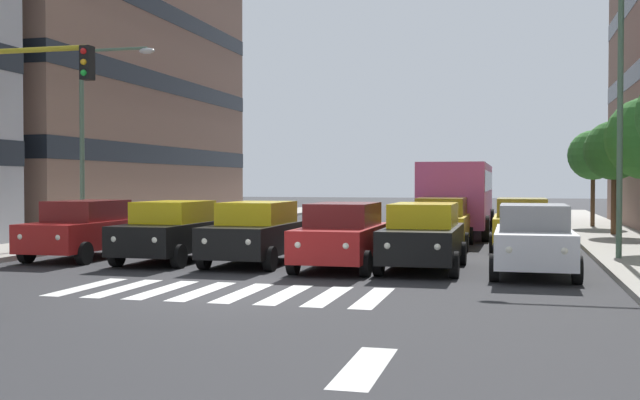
{
  "coord_description": "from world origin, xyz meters",
  "views": [
    {
      "loc": [
        -5.79,
        14.63,
        2.3
      ],
      "look_at": [
        -0.83,
        -4.91,
        1.79
      ],
      "focal_mm": 42.6,
      "sensor_mm": 36.0,
      "label": 1
    }
  ],
  "objects_px": {
    "car_3": "(256,232)",
    "car_5": "(85,229)",
    "car_4": "(172,231)",
    "street_lamp_right": "(94,122)",
    "car_1": "(423,236)",
    "bus_behind_traffic": "(459,191)",
    "street_lamp_left": "(600,83)",
    "car_row2_0": "(522,223)",
    "car_2": "(343,235)",
    "car_row2_1": "(441,222)",
    "street_tree_2": "(614,151)",
    "car_0": "(534,239)",
    "street_tree_3": "(593,155)"
  },
  "relations": [
    {
      "from": "car_3",
      "to": "car_5",
      "type": "distance_m",
      "value": 5.4
    },
    {
      "from": "car_4",
      "to": "street_lamp_right",
      "type": "distance_m",
      "value": 6.82
    },
    {
      "from": "street_lamp_right",
      "to": "car_1",
      "type": "bearing_deg",
      "value": 161.69
    },
    {
      "from": "car_4",
      "to": "bus_behind_traffic",
      "type": "distance_m",
      "value": 15.04
    },
    {
      "from": "street_lamp_left",
      "to": "car_row2_0",
      "type": "bearing_deg",
      "value": -60.98
    },
    {
      "from": "car_3",
      "to": "street_lamp_right",
      "type": "distance_m",
      "value": 8.74
    },
    {
      "from": "street_lamp_right",
      "to": "car_3",
      "type": "bearing_deg",
      "value": 152.78
    },
    {
      "from": "car_2",
      "to": "car_row2_1",
      "type": "xyz_separation_m",
      "value": [
        -1.92,
        -7.07,
        0.0
      ]
    },
    {
      "from": "car_2",
      "to": "street_tree_2",
      "type": "bearing_deg",
      "value": -122.05
    },
    {
      "from": "car_1",
      "to": "car_row2_0",
      "type": "xyz_separation_m",
      "value": [
        -2.53,
        -6.6,
        0.0
      ]
    },
    {
      "from": "car_1",
      "to": "car_5",
      "type": "relative_size",
      "value": 1.0
    },
    {
      "from": "car_row2_1",
      "to": "street_tree_2",
      "type": "xyz_separation_m",
      "value": [
        -6.32,
        -6.09,
        2.63
      ]
    },
    {
      "from": "street_lamp_left",
      "to": "street_lamp_right",
      "type": "xyz_separation_m",
      "value": [
        16.34,
        -0.98,
        -0.71
      ]
    },
    {
      "from": "car_0",
      "to": "street_tree_3",
      "type": "relative_size",
      "value": 0.97
    },
    {
      "from": "car_5",
      "to": "street_lamp_left",
      "type": "bearing_deg",
      "value": -170.2
    },
    {
      "from": "car_0",
      "to": "street_lamp_left",
      "type": "height_order",
      "value": "street_lamp_left"
    },
    {
      "from": "car_5",
      "to": "street_lamp_left",
      "type": "height_order",
      "value": "street_lamp_left"
    },
    {
      "from": "car_5",
      "to": "street_lamp_left",
      "type": "relative_size",
      "value": 0.56
    },
    {
      "from": "car_row2_0",
      "to": "street_lamp_right",
      "type": "height_order",
      "value": "street_lamp_right"
    },
    {
      "from": "car_row2_0",
      "to": "bus_behind_traffic",
      "type": "height_order",
      "value": "bus_behind_traffic"
    },
    {
      "from": "car_row2_0",
      "to": "car_row2_1",
      "type": "xyz_separation_m",
      "value": [
        2.68,
        -0.19,
        0.0
      ]
    },
    {
      "from": "car_0",
      "to": "car_row2_0",
      "type": "height_order",
      "value": "same"
    },
    {
      "from": "car_row2_1",
      "to": "street_lamp_right",
      "type": "distance_m",
      "value": 12.46
    },
    {
      "from": "bus_behind_traffic",
      "to": "street_lamp_right",
      "type": "xyz_separation_m",
      "value": [
        11.77,
        9.55,
        2.46
      ]
    },
    {
      "from": "street_lamp_right",
      "to": "car_0",
      "type": "bearing_deg",
      "value": 163.67
    },
    {
      "from": "car_1",
      "to": "car_row2_1",
      "type": "distance_m",
      "value": 6.79
    },
    {
      "from": "bus_behind_traffic",
      "to": "car_0",
      "type": "bearing_deg",
      "value": 101.19
    },
    {
      "from": "car_5",
      "to": "street_tree_3",
      "type": "distance_m",
      "value": 24.21
    },
    {
      "from": "car_5",
      "to": "street_tree_3",
      "type": "bearing_deg",
      "value": -131.49
    },
    {
      "from": "car_row2_0",
      "to": "car_row2_1",
      "type": "bearing_deg",
      "value": -4.06
    },
    {
      "from": "car_0",
      "to": "car_3",
      "type": "distance_m",
      "value": 7.38
    },
    {
      "from": "street_lamp_right",
      "to": "street_tree_3",
      "type": "xyz_separation_m",
      "value": [
        -17.69,
        -14.53,
        -0.81
      ]
    },
    {
      "from": "car_0",
      "to": "car_3",
      "type": "xyz_separation_m",
      "value": [
        7.36,
        -0.57,
        0.0
      ]
    },
    {
      "from": "car_0",
      "to": "street_tree_3",
      "type": "xyz_separation_m",
      "value": [
        -3.19,
        -18.78,
        2.63
      ]
    },
    {
      "from": "car_0",
      "to": "car_3",
      "type": "height_order",
      "value": "same"
    },
    {
      "from": "car_4",
      "to": "street_tree_3",
      "type": "height_order",
      "value": "street_tree_3"
    },
    {
      "from": "car_2",
      "to": "street_tree_3",
      "type": "height_order",
      "value": "street_tree_3"
    },
    {
      "from": "car_0",
      "to": "car_3",
      "type": "bearing_deg",
      "value": -4.46
    },
    {
      "from": "car_5",
      "to": "street_tree_2",
      "type": "distance_m",
      "value": 20.62
    },
    {
      "from": "car_row2_0",
      "to": "street_tree_3",
      "type": "distance_m",
      "value": 12.57
    },
    {
      "from": "car_row2_0",
      "to": "car_row2_1",
      "type": "relative_size",
      "value": 1.0
    },
    {
      "from": "car_4",
      "to": "car_3",
      "type": "bearing_deg",
      "value": 179.39
    },
    {
      "from": "bus_behind_traffic",
      "to": "street_lamp_right",
      "type": "height_order",
      "value": "street_lamp_right"
    },
    {
      "from": "car_row2_0",
      "to": "street_tree_3",
      "type": "xyz_separation_m",
      "value": [
        -3.39,
        -11.82,
        2.63
      ]
    },
    {
      "from": "car_2",
      "to": "street_tree_2",
      "type": "distance_m",
      "value": 15.75
    },
    {
      "from": "car_4",
      "to": "street_lamp_right",
      "type": "bearing_deg",
      "value": -38.29
    },
    {
      "from": "street_tree_3",
      "to": "car_row2_1",
      "type": "bearing_deg",
      "value": 62.44
    },
    {
      "from": "car_0",
      "to": "car_row2_1",
      "type": "height_order",
      "value": "same"
    },
    {
      "from": "car_row2_0",
      "to": "car_3",
      "type": "bearing_deg",
      "value": 41.72
    },
    {
      "from": "car_1",
      "to": "street_tree_2",
      "type": "xyz_separation_m",
      "value": [
        -6.17,
        -12.88,
        2.63
      ]
    }
  ]
}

